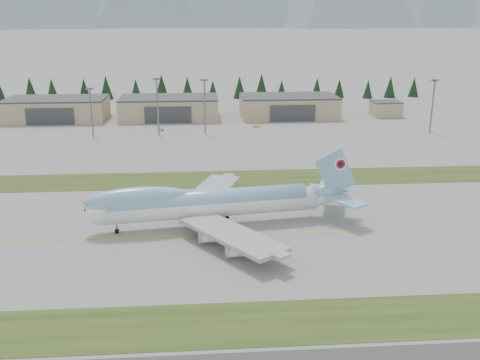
{
  "coord_description": "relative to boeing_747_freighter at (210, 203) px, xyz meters",
  "views": [
    {
      "loc": [
        0.52,
        -116.76,
        50.19
      ],
      "look_at": [
        10.56,
        18.03,
        8.0
      ],
      "focal_mm": 40.0,
      "sensor_mm": 36.0,
      "label": 1
    }
  ],
  "objects": [
    {
      "name": "hangar_left",
      "position": [
        -72.27,
        143.46,
        -0.59
      ],
      "size": [
        48.0,
        26.6,
        10.8
      ],
      "color": "gray",
      "rests_on": "ground"
    },
    {
      "name": "service_vehicle_a",
      "position": [
        -19.39,
        114.3,
        -5.98
      ],
      "size": [
        2.89,
        3.86,
        1.22
      ],
      "primitive_type": "imported",
      "rotation": [
        0.0,
        0.0,
        0.46
      ],
      "color": "silver",
      "rests_on": "ground"
    },
    {
      "name": "service_vehicle_b",
      "position": [
        23.78,
        118.44,
        -5.98
      ],
      "size": [
        3.47,
        2.02,
        1.08
      ],
      "primitive_type": "imported",
      "rotation": [
        0.0,
        0.0,
        1.29
      ],
      "color": "gold",
      "rests_on": "ground"
    },
    {
      "name": "taxiway_line_main",
      "position": [
        -2.27,
        -6.43,
        -5.98
      ],
      "size": [
        400.0,
        0.4,
        0.02
      ],
      "primitive_type": "cube",
      "color": "gold",
      "rests_on": "ground"
    },
    {
      "name": "grass_strip_near",
      "position": [
        -2.27,
        -44.43,
        -5.98
      ],
      "size": [
        400.0,
        14.0,
        0.08
      ],
      "primitive_type": "cube",
      "color": "#293F16",
      "rests_on": "ground"
    },
    {
      "name": "hangar_center",
      "position": [
        -17.27,
        143.46,
        -0.59
      ],
      "size": [
        48.0,
        26.6,
        10.8
      ],
      "color": "gray",
      "rests_on": "ground"
    },
    {
      "name": "boeing_747_freighter",
      "position": [
        0.0,
        0.0,
        0.0
      ],
      "size": [
        69.14,
        58.95,
        18.14
      ],
      "rotation": [
        0.0,
        0.0,
        0.14
      ],
      "color": "white",
      "rests_on": "ground"
    },
    {
      "name": "service_vehicle_c",
      "position": [
        42.63,
        132.57,
        -5.98
      ],
      "size": [
        2.71,
        4.32,
        1.17
      ],
      "primitive_type": "imported",
      "rotation": [
        0.0,
        0.0,
        -0.29
      ],
      "color": "silver",
      "rests_on": "ground"
    },
    {
      "name": "conifer_belt",
      "position": [
        -9.76,
        205.58,
        0.76
      ],
      "size": [
        274.03,
        15.27,
        15.34
      ],
      "color": "black",
      "rests_on": "ground"
    },
    {
      "name": "ground",
      "position": [
        -2.27,
        -6.43,
        -5.98
      ],
      "size": [
        7000.0,
        7000.0,
        0.0
      ],
      "primitive_type": "plane",
      "color": "slate",
      "rests_on": "ground"
    },
    {
      "name": "hangar_right",
      "position": [
        42.73,
        143.46,
        -0.59
      ],
      "size": [
        48.0,
        26.6,
        10.8
      ],
      "color": "gray",
      "rests_on": "ground"
    },
    {
      "name": "control_shed",
      "position": [
        92.73,
        141.57,
        -2.18
      ],
      "size": [
        14.0,
        12.0,
        7.6
      ],
      "color": "gray",
      "rests_on": "ground"
    },
    {
      "name": "floodlight_masts",
      "position": [
        -14.35,
        103.49,
        10.17
      ],
      "size": [
        206.21,
        9.64,
        24.52
      ],
      "color": "slate",
      "rests_on": "ground"
    },
    {
      "name": "grass_strip_far",
      "position": [
        -2.27,
        38.57,
        -5.98
      ],
      "size": [
        400.0,
        18.0,
        0.08
      ],
      "primitive_type": "cube",
      "color": "#293F16",
      "rests_on": "ground"
    }
  ]
}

